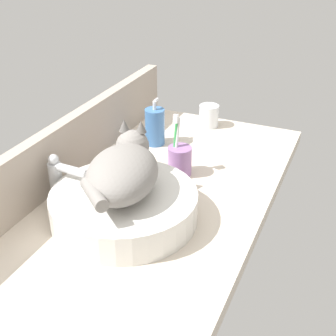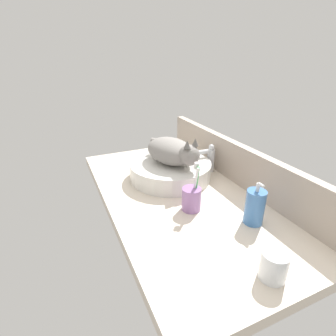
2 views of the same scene
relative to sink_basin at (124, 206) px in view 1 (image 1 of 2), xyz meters
The scene contains 8 objects.
ground_plane 16.24cm from the sink_basin, ahead, with size 113.73×59.48×4.00cm, color beige.
backsplash_panel 30.05cm from the sink_basin, 59.73° to the left, with size 113.73×3.60×17.27cm, color #AD9E8E.
sink_basin is the anchor object (origin of this frame).
cat 9.73cm from the sink_basin, 18.43° to the left, with size 31.90×22.95×14.00cm.
faucet 20.01cm from the sink_basin, 87.08° to the left, with size 3.60×11.84×13.60cm.
soap_dispenser 44.32cm from the sink_basin, 14.86° to the left, with size 6.50×6.50×15.48cm.
toothbrush_cup 27.30cm from the sink_basin, ahead, with size 7.03×7.03×18.70cm.
water_glass 63.66cm from the sink_basin, ahead, with size 7.00×7.00×7.86cm.
Camera 1 is at (-99.82, -46.49, 68.71)cm, focal length 50.00 mm.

